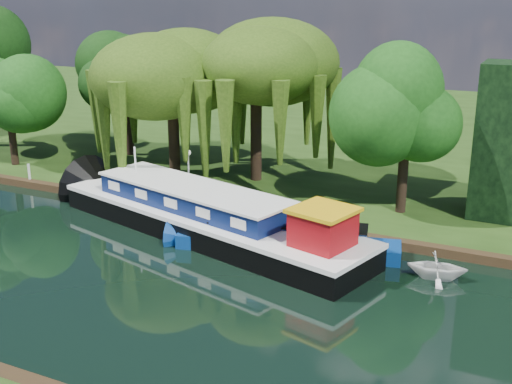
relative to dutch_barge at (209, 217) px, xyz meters
The scene contains 13 objects.
ground 7.44m from the dutch_barge, 128.00° to the right, with size 120.00×120.00×0.00m, color black.
far_bank 28.56m from the dutch_barge, 99.15° to the left, with size 120.00×52.00×0.45m, color #1C350E.
dutch_barge is the anchor object (origin of this frame).
narrowboat 4.40m from the dutch_barge, ahead, with size 10.67×4.19×1.54m.
white_cruiser 11.40m from the dutch_barge, ahead, with size 2.18×2.52×1.33m, color silver.
willow_left 11.36m from the dutch_barge, 132.62° to the left, with size 7.30×7.30×8.75m.
willow_right 10.80m from the dutch_barge, 100.32° to the left, with size 7.39×7.39×9.00m.
tree_far_left 19.36m from the dutch_barge, 164.69° to the left, with size 4.46×4.46×7.18m.
tree_far_mid 17.36m from the dutch_barge, 139.83° to the left, with size 4.89×4.89×8.00m.
tree_far_right 11.48m from the dutch_barge, 38.88° to the left, with size 4.70×4.70×7.70m.
lamppost 6.36m from the dutch_barge, 130.74° to the left, with size 0.36×0.36×2.56m.
mooring_posts 5.67m from the dutch_barge, 152.80° to the left, with size 19.16×0.16×1.00m.
reeds_near 13.59m from the dutch_barge, 80.10° to the right, with size 33.70×1.50×1.10m.
Camera 1 is at (19.85, -20.52, 11.74)m, focal length 45.00 mm.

